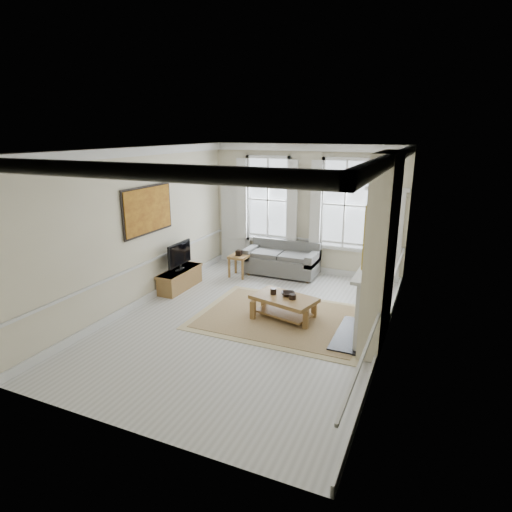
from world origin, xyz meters
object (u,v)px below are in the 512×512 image
at_px(sofa, 282,261).
at_px(side_table, 239,260).
at_px(coffee_table, 284,301).
at_px(tv_stand, 180,279).

height_order(sofa, side_table, sofa).
xyz_separation_m(coffee_table, tv_stand, (-2.91, 0.64, -0.16)).
height_order(coffee_table, tv_stand, same).
bearing_deg(tv_stand, sofa, 47.30).
distance_m(side_table, tv_stand, 1.69).
bearing_deg(coffee_table, sofa, 124.86).
distance_m(sofa, coffee_table, 2.87).
relative_size(sofa, side_table, 3.33).
height_order(sofa, tv_stand, sofa).
xyz_separation_m(side_table, coffee_table, (1.99, -2.03, -0.07)).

